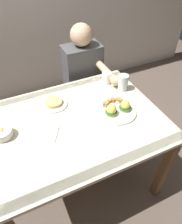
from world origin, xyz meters
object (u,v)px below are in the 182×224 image
Objects in this scene: eggs_benedict_plate at (117,109)px; coffee_mug at (107,77)px; water_glass_near at (123,84)px; side_plate at (54,103)px; fruit_bowl at (2,133)px; diner_person at (84,77)px; dining_table at (75,132)px; fork at (57,132)px.

coffee_mug is (0.11, 0.35, 0.02)m from eggs_benedict_plate.
side_plate is (-0.56, 0.05, -0.04)m from water_glass_near.
fruit_bowl is 0.90m from coffee_mug.
coffee_mug is 0.50m from side_plate.
coffee_mug is 0.33m from diner_person.
dining_table is 6.00× the size of side_plate.
eggs_benedict_plate is at bearing -7.23° from dining_table.
fork is 0.72× the size of side_plate.
side_plate is (-0.38, 0.27, -0.01)m from eggs_benedict_plate.
fruit_bowl reaches higher than dining_table.
fork is 0.66m from water_glass_near.
water_glass_near is (0.18, 0.22, 0.03)m from eggs_benedict_plate.
fork is at bearing -103.82° from side_plate.
fruit_bowl is 0.41m from side_plate.
side_plate is 0.56m from diner_person.
dining_table is 9.14× the size of water_glass_near.
side_plate reaches higher than fork.
dining_table is 0.48m from fruit_bowl.
side_plate is (-0.07, 0.23, 0.12)m from dining_table.
eggs_benedict_plate is (0.31, -0.04, 0.13)m from dining_table.
eggs_benedict_plate is at bearing -92.16° from diner_person.
diner_person is (-0.09, 0.29, -0.14)m from coffee_mug.
fruit_bowl is 0.91× the size of water_glass_near.
diner_person is (0.33, 0.60, 0.02)m from dining_table.
eggs_benedict_plate is 2.25× the size of fruit_bowl.
dining_table is 4.44× the size of eggs_benedict_plate.
dining_table is 0.34m from eggs_benedict_plate.
eggs_benedict_plate is at bearing -35.09° from side_plate.
water_glass_near reaches higher than side_plate.
coffee_mug is at bearing -73.30° from diner_person.
coffee_mug is at bearing 72.81° from eggs_benedict_plate.
coffee_mug reaches higher than side_plate.
water_glass_near reaches higher than coffee_mug.
side_plate is (-0.49, -0.09, -0.04)m from coffee_mug.
diner_person is (0.40, 0.37, -0.10)m from side_plate.
water_glass_near is (0.49, 0.18, 0.16)m from dining_table.
fruit_bowl is (-0.76, 0.11, 0.00)m from eggs_benedict_plate.
dining_table is 0.27m from side_plate.
fruit_bowl is at bearing 171.68° from dining_table.
water_glass_near is at bearing 6.71° from fruit_bowl.
side_plate is 0.18× the size of diner_person.
side_plate is at bearing -169.83° from coffee_mug.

